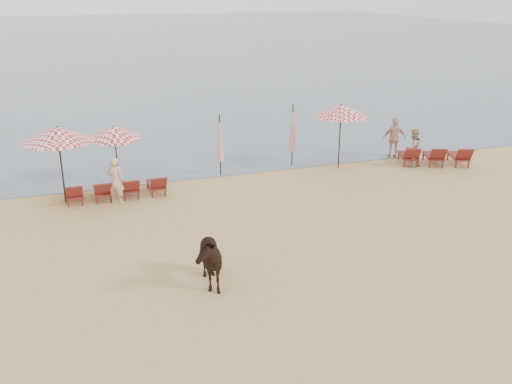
% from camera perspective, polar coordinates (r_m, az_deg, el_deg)
% --- Properties ---
extents(ground, '(120.00, 120.00, 0.00)m').
position_cam_1_polar(ground, '(13.82, 6.88, -11.03)').
color(ground, tan).
rests_on(ground, ground).
extents(sea, '(160.00, 140.00, 0.06)m').
position_cam_1_polar(sea, '(91.03, -16.07, 14.70)').
color(sea, '#51606B').
rests_on(sea, ground).
extents(lounger_cluster_left, '(3.41, 1.45, 0.54)m').
position_cam_1_polar(lounger_cluster_left, '(20.60, -13.79, 0.34)').
color(lounger_cluster_left, maroon).
rests_on(lounger_cluster_left, ground).
extents(lounger_cluster_right, '(3.13, 2.49, 0.60)m').
position_cam_1_polar(lounger_cluster_right, '(24.95, 17.43, 3.50)').
color(lounger_cluster_right, maroon).
rests_on(lounger_cluster_right, ground).
extents(umbrella_open_left_a, '(2.38, 2.38, 2.71)m').
position_cam_1_polar(umbrella_open_left_a, '(20.16, -19.22, 5.49)').
color(umbrella_open_left_a, black).
rests_on(umbrella_open_left_a, ground).
extents(umbrella_open_left_b, '(1.82, 1.85, 2.32)m').
position_cam_1_polar(umbrella_open_left_b, '(21.73, -13.98, 5.84)').
color(umbrella_open_left_b, black).
rests_on(umbrella_open_left_b, ground).
extents(umbrella_open_right, '(2.19, 2.19, 2.67)m').
position_cam_1_polar(umbrella_open_right, '(23.17, 8.50, 8.07)').
color(umbrella_open_right, black).
rests_on(umbrella_open_right, ground).
extents(umbrella_closed_left, '(0.30, 0.30, 2.45)m').
position_cam_1_polar(umbrella_closed_left, '(22.24, -3.63, 5.38)').
color(umbrella_closed_left, black).
rests_on(umbrella_closed_left, ground).
extents(umbrella_closed_right, '(0.31, 0.31, 2.57)m').
position_cam_1_polar(umbrella_closed_right, '(23.50, 3.68, 6.36)').
color(umbrella_closed_right, black).
rests_on(umbrella_closed_right, ground).
extents(cow, '(0.84, 1.75, 1.45)m').
position_cam_1_polar(cow, '(14.25, -5.10, -6.61)').
color(cow, black).
rests_on(cow, ground).
extents(beachgoer_left, '(0.72, 0.64, 1.66)m').
position_cam_1_polar(beachgoer_left, '(20.02, -13.88, 1.13)').
color(beachgoer_left, tan).
rests_on(beachgoer_left, ground).
extents(beachgoer_right_a, '(0.86, 0.72, 1.60)m').
position_cam_1_polar(beachgoer_right_a, '(24.39, 15.43, 4.28)').
color(beachgoer_right_a, tan).
rests_on(beachgoer_right_a, ground).
extents(beachgoer_right_b, '(1.09, 0.66, 1.74)m').
position_cam_1_polar(beachgoer_right_b, '(25.52, 13.66, 5.27)').
color(beachgoer_right_b, tan).
rests_on(beachgoer_right_b, ground).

